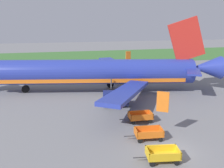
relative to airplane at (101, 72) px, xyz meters
name	(u,v)px	position (x,y,z in m)	size (l,w,h in m)	color
ground_plane	(170,152)	(2.39, -18.44, -3.05)	(220.00, 220.00, 0.00)	slate
grass_strip	(86,57)	(2.39, 37.63, -3.02)	(220.00, 28.00, 0.06)	#3D7033
airplane	(101,72)	(0.00, 0.00, 0.00)	(37.50, 30.29, 11.34)	#28389E
baggage_cart_second_in_row	(163,155)	(1.13, -19.59, -2.45)	(3.62, 1.75, 1.07)	gold
baggage_cart_third_in_row	(149,133)	(1.41, -16.00, -2.45)	(3.61, 1.65, 1.07)	orange
baggage_cart_fourth_in_row	(140,117)	(2.00, -12.13, -2.45)	(3.58, 1.53, 1.07)	orange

